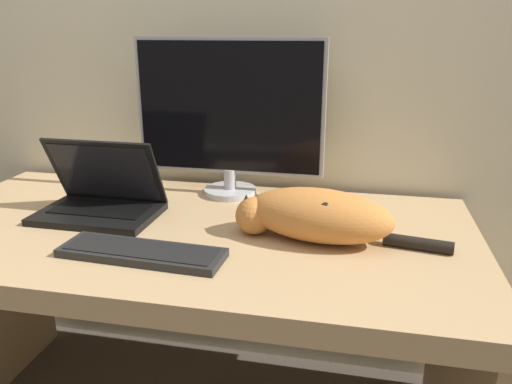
{
  "coord_description": "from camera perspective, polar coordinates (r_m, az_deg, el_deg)",
  "views": [
    {
      "loc": [
        0.45,
        -0.82,
        1.23
      ],
      "look_at": [
        0.2,
        0.36,
        0.83
      ],
      "focal_mm": 35.0,
      "sensor_mm": 36.0,
      "label": 1
    }
  ],
  "objects": [
    {
      "name": "wall_back",
      "position": [
        1.74,
        -3.42,
        20.67
      ],
      "size": [
        6.4,
        0.06,
        2.6
      ],
      "color": "beige",
      "rests_on": "ground_plane"
    },
    {
      "name": "desk",
      "position": [
        1.46,
        -7.66,
        -9.0
      ],
      "size": [
        1.58,
        0.8,
        0.7
      ],
      "color": "tan",
      "rests_on": "ground_plane"
    },
    {
      "name": "monitor",
      "position": [
        1.59,
        -3.08,
        8.81
      ],
      "size": [
        0.6,
        0.17,
        0.5
      ],
      "color": "#B2B2B7",
      "rests_on": "desk"
    },
    {
      "name": "laptop",
      "position": [
        1.52,
        -17.33,
        -0.9
      ],
      "size": [
        0.34,
        0.23,
        0.22
      ],
      "rotation": [
        0.0,
        0.0,
        -0.01
      ],
      "color": "black",
      "rests_on": "desk"
    },
    {
      "name": "external_keyboard",
      "position": [
        1.24,
        -12.92,
        -6.75
      ],
      "size": [
        0.41,
        0.14,
        0.02
      ],
      "rotation": [
        0.0,
        0.0,
        -0.05
      ],
      "color": "black",
      "rests_on": "desk"
    },
    {
      "name": "cat",
      "position": [
        1.29,
        6.73,
        -2.52
      ],
      "size": [
        0.55,
        0.24,
        0.14
      ],
      "rotation": [
        0.0,
        0.0,
        -0.17
      ],
      "color": "#C67A38",
      "rests_on": "desk"
    }
  ]
}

